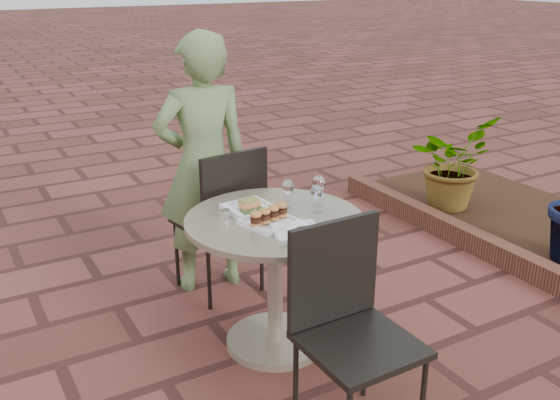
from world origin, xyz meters
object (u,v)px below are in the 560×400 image
diner (203,165)px  plate_sliders (269,218)px  chair_near (347,313)px  plate_tuna (297,232)px  cafe_table (275,263)px  plate_salmon (250,208)px  chair_far (226,211)px

diner → plate_sliders: diner is taller
plate_sliders → chair_near: bearing=-87.5°
chair_near → plate_tuna: size_ratio=3.48×
chair_near → diner: diner is taller
cafe_table → chair_near: size_ratio=0.97×
plate_salmon → cafe_table: bearing=-66.4°
chair_near → diner: size_ratio=0.59×
cafe_table → plate_sliders: (-0.06, -0.06, 0.28)m
plate_sliders → chair_far: bearing=83.1°
cafe_table → chair_far: size_ratio=0.97×
diner → plate_salmon: diner is taller
chair_far → chair_near: bearing=79.5°
cafe_table → plate_sliders: bearing=-137.9°
cafe_table → diner: bearing=92.6°
chair_near → plate_salmon: bearing=91.1°
plate_salmon → diner: bearing=87.5°
chair_near → plate_sliders: size_ratio=3.40×
plate_sliders → plate_tuna: 0.18m
plate_salmon → plate_sliders: size_ratio=0.91×
plate_salmon → plate_sliders: (0.00, -0.21, 0.02)m
cafe_table → plate_salmon: 0.31m
cafe_table → plate_tuna: size_ratio=3.37×
plate_tuna → diner: bearing=91.3°
chair_near → plate_sliders: (-0.03, 0.62, 0.22)m
chair_far → chair_near: size_ratio=1.00×
chair_near → plate_salmon: chair_near is taller
chair_near → plate_tuna: 0.49m
diner → plate_salmon: 0.66m
plate_tuna → cafe_table: bearing=87.0°
cafe_table → chair_near: bearing=-93.1°
chair_far → plate_sliders: chair_far is taller
diner → plate_sliders: (-0.03, -0.87, -0.03)m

